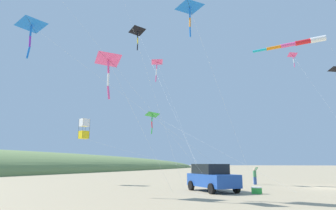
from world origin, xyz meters
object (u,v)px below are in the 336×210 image
(kite_delta_blue_topmost, at_px, (109,60))
(kite_delta_teal_far_right, at_px, (138,32))
(kite_delta_red_high_left, at_px, (157,62))
(kite_windsock_yellow_midlevel, at_px, (298,43))
(cooler_box, at_px, (257,190))
(person_child_grey_jacket, at_px, (255,175))
(kite_delta_white_trailing, at_px, (32,25))
(kite_box_magenta_far_left, at_px, (84,129))
(kite_delta_long_streamer_left, at_px, (153,115))
(kite_delta_rainbow_low_near, at_px, (293,55))
(parked_car, at_px, (212,177))
(kite_delta_black_fish_shape, at_px, (190,8))

(kite_delta_blue_topmost, bearing_deg, kite_delta_teal_far_right, 112.56)
(kite_delta_red_high_left, relative_size, kite_windsock_yellow_midlevel, 0.89)
(cooler_box, bearing_deg, kite_delta_teal_far_right, 150.53)
(cooler_box, relative_size, kite_windsock_yellow_midlevel, 0.04)
(person_child_grey_jacket, xyz_separation_m, kite_delta_white_trailing, (-13.81, -13.87, 11.21))
(kite_windsock_yellow_midlevel, distance_m, kite_delta_blue_topmost, 20.83)
(kite_delta_teal_far_right, height_order, kite_box_magenta_far_left, kite_delta_teal_far_right)
(cooler_box, relative_size, kite_delta_blue_topmost, 0.07)
(cooler_box, distance_m, kite_box_magenta_far_left, 17.00)
(kite_delta_long_streamer_left, xyz_separation_m, kite_delta_rainbow_low_near, (12.84, 13.36, 8.69))
(kite_box_magenta_far_left, relative_size, kite_delta_blue_topmost, 1.66)
(parked_car, distance_m, kite_delta_blue_topmost, 10.47)
(kite_delta_red_high_left, xyz_separation_m, kite_delta_white_trailing, (-4.55, -12.35, -0.43))
(kite_box_magenta_far_left, xyz_separation_m, kite_delta_black_fish_shape, (11.45, -1.81, 9.14))
(parked_car, distance_m, kite_delta_long_streamer_left, 9.99)
(cooler_box, height_order, kite_box_magenta_far_left, kite_box_magenta_far_left)
(cooler_box, height_order, kite_delta_black_fish_shape, kite_delta_black_fish_shape)
(kite_windsock_yellow_midlevel, height_order, kite_delta_white_trailing, kite_windsock_yellow_midlevel)
(person_child_grey_jacket, bearing_deg, kite_delta_long_streamer_left, -157.53)
(cooler_box, height_order, person_child_grey_jacket, person_child_grey_jacket)
(kite_windsock_yellow_midlevel, xyz_separation_m, kite_delta_black_fish_shape, (-8.05, -10.20, 0.44))
(kite_box_magenta_far_left, xyz_separation_m, kite_delta_blue_topmost, (8.34, -8.24, 3.02))
(kite_box_magenta_far_left, height_order, kite_delta_blue_topmost, kite_delta_blue_topmost)
(kite_delta_rainbow_low_near, bearing_deg, kite_delta_red_high_left, -139.91)
(kite_windsock_yellow_midlevel, height_order, kite_box_magenta_far_left, kite_windsock_yellow_midlevel)
(kite_delta_red_high_left, bearing_deg, person_child_grey_jacket, 9.34)
(kite_delta_teal_far_right, xyz_separation_m, kite_box_magenta_far_left, (-2.96, -4.70, -11.42))
(kite_windsock_yellow_midlevel, bearing_deg, cooler_box, -107.32)
(person_child_grey_jacket, xyz_separation_m, kite_delta_blue_topmost, (-6.48, -14.26, 7.30))
(parked_car, distance_m, kite_delta_red_high_left, 15.31)
(kite_delta_red_high_left, bearing_deg, kite_delta_rainbow_low_near, 40.09)
(kite_delta_red_high_left, xyz_separation_m, kite_delta_rainbow_low_near, (13.40, 11.28, 2.65))
(kite_delta_teal_far_right, xyz_separation_m, kite_delta_black_fish_shape, (8.49, -6.50, -2.28))
(person_child_grey_jacket, bearing_deg, kite_delta_black_fish_shape, -113.27)
(parked_car, xyz_separation_m, kite_delta_blue_topmost, (-4.68, -5.99, 7.20))
(kite_delta_black_fish_shape, bearing_deg, kite_delta_white_trailing, -149.94)
(kite_delta_rainbow_low_near, bearing_deg, kite_windsock_yellow_midlevel, -85.74)
(cooler_box, height_order, kite_windsock_yellow_midlevel, kite_windsock_yellow_midlevel)
(kite_delta_teal_far_right, relative_size, kite_delta_white_trailing, 1.11)
(person_child_grey_jacket, height_order, kite_box_magenta_far_left, kite_box_magenta_far_left)
(kite_delta_long_streamer_left, xyz_separation_m, kite_box_magenta_far_left, (-6.11, -2.42, -1.31))
(kite_delta_white_trailing, height_order, kite_delta_blue_topmost, kite_delta_white_trailing)
(kite_box_magenta_far_left, xyz_separation_m, kite_delta_white_trailing, (1.00, -7.85, 6.92))
(kite_windsock_yellow_midlevel, distance_m, kite_delta_long_streamer_left, 16.42)
(kite_windsock_yellow_midlevel, bearing_deg, kite_delta_blue_topmost, -123.86)
(cooler_box, relative_size, kite_delta_rainbow_low_near, 0.04)
(kite_delta_long_streamer_left, xyz_separation_m, kite_delta_white_trailing, (-5.11, -10.27, 5.62))
(cooler_box, distance_m, kite_delta_long_streamer_left, 12.79)
(kite_delta_red_high_left, distance_m, kite_delta_long_streamer_left, 6.41)
(parked_car, bearing_deg, kite_delta_blue_topmost, -128.02)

